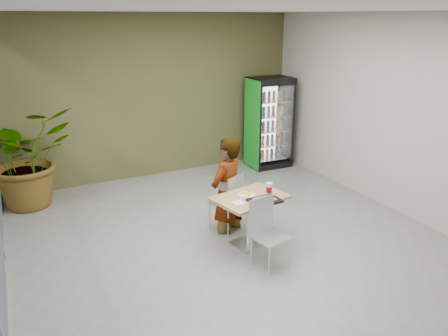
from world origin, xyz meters
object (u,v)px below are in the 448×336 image
at_px(soda_cup, 269,189).
at_px(potted_plant, 26,158).
at_px(chair_near, 266,227).
at_px(chair_far, 230,198).
at_px(dining_table, 249,211).
at_px(cafeteria_tray, 265,201).
at_px(beverage_fridge, 269,123).
at_px(seated_woman, 227,194).

height_order(soda_cup, potted_plant, potted_plant).
bearing_deg(chair_near, chair_far, 77.48).
distance_m(dining_table, potted_plant, 4.00).
bearing_deg(dining_table, cafeteria_tray, -68.40).
xyz_separation_m(chair_far, chair_near, (-0.05, -1.08, 0.01)).
relative_size(soda_cup, beverage_fridge, 0.08).
distance_m(cafeteria_tray, potted_plant, 4.23).
bearing_deg(chair_far, seated_woman, -65.34).
height_order(chair_far, potted_plant, potted_plant).
relative_size(chair_near, potted_plant, 0.54).
bearing_deg(potted_plant, chair_far, -42.40).
bearing_deg(potted_plant, cafeteria_tray, -49.12).
bearing_deg(soda_cup, dining_table, 173.91).
bearing_deg(cafeteria_tray, soda_cup, 46.62).
relative_size(cafeteria_tray, beverage_fridge, 0.22).
bearing_deg(seated_woman, chair_near, 61.76).
distance_m(soda_cup, cafeteria_tray, 0.29).
relative_size(chair_near, soda_cup, 5.77).
bearing_deg(beverage_fridge, cafeteria_tray, -121.48).
distance_m(dining_table, chair_near, 0.55).
bearing_deg(cafeteria_tray, chair_far, 98.58).
distance_m(seated_woman, cafeteria_tray, 0.85).
height_order(chair_far, chair_near, chair_near).
bearing_deg(chair_near, potted_plant, 116.58).
height_order(chair_near, cafeteria_tray, chair_near).
relative_size(chair_far, beverage_fridge, 0.47).
height_order(dining_table, soda_cup, soda_cup).
relative_size(dining_table, soda_cup, 6.80).
bearing_deg(cafeteria_tray, chair_near, -118.34).
relative_size(dining_table, chair_near, 1.18).
relative_size(dining_table, seated_woman, 0.61).
distance_m(chair_far, beverage_fridge, 3.24).
bearing_deg(cafeteria_tray, seated_woman, 101.31).
distance_m(seated_woman, potted_plant, 3.54).
bearing_deg(dining_table, beverage_fridge, 53.55).
relative_size(chair_far, seated_woman, 0.51).
height_order(dining_table, chair_near, chair_near).
bearing_deg(soda_cup, beverage_fridge, 57.73).
xyz_separation_m(dining_table, chair_near, (-0.07, -0.54, 0.00)).
height_order(chair_far, cafeteria_tray, chair_far).
height_order(cafeteria_tray, potted_plant, potted_plant).
bearing_deg(potted_plant, dining_table, -47.90).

